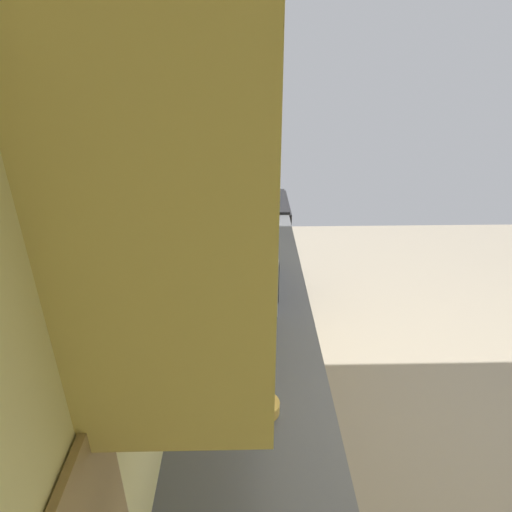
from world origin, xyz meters
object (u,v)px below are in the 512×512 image
object	(u,v)px
oven_range	(250,249)
microwave	(246,265)
kettle	(255,231)
bowl	(264,406)

from	to	relation	value
oven_range	microwave	bearing A→B (deg)	178.55
oven_range	microwave	world-z (taller)	microwave
oven_range	kettle	size ratio (longest dim) A/B	5.91
bowl	kettle	distance (m)	1.57
bowl	microwave	bearing A→B (deg)	4.20
bowl	kettle	bearing A→B (deg)	-0.00
kettle	microwave	bearing A→B (deg)	174.54
oven_range	microwave	distance (m)	1.55
microwave	kettle	xyz separation A→B (m)	(0.68, -0.07, -0.10)
oven_range	kettle	distance (m)	0.90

